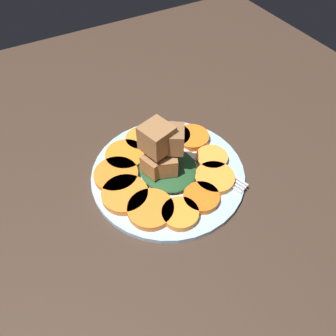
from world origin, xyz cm
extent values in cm
cube|color=#38281E|center=(0.00, 0.00, 1.00)|extent=(120.00, 120.00, 2.00)
cylinder|color=#99B7D1|center=(0.00, 0.00, 2.50)|extent=(27.54, 27.54, 1.00)
cylinder|color=white|center=(0.00, 0.00, 2.55)|extent=(22.03, 22.03, 1.00)
cylinder|color=orange|center=(6.89, -5.15, 3.68)|extent=(6.42, 6.42, 1.16)
cylinder|color=orange|center=(9.16, 0.70, 3.68)|extent=(6.24, 6.24, 1.16)
cylinder|color=orange|center=(6.88, 5.23, 3.68)|extent=(7.39, 7.39, 1.16)
cylinder|color=orange|center=(3.38, 8.56, 3.68)|extent=(7.81, 7.81, 1.16)
cylinder|color=orange|center=(-1.22, 8.95, 3.68)|extent=(7.85, 7.85, 1.16)
cylinder|color=orange|center=(-5.97, 6.54, 3.68)|extent=(7.62, 7.62, 1.16)
cylinder|color=orange|center=(-9.03, 2.80, 3.68)|extent=(6.02, 6.02, 1.16)
cylinder|color=orange|center=(-8.04, -1.86, 3.68)|extent=(6.07, 6.07, 1.16)
cylinder|color=orange|center=(-5.66, -6.19, 3.68)|extent=(6.95, 6.95, 1.16)
cylinder|color=orange|center=(-1.49, -8.39, 3.68)|extent=(5.85, 5.85, 1.16)
cylinder|color=orange|center=(4.86, -8.12, 3.68)|extent=(6.56, 6.56, 1.16)
ellipsoid|color=#1E4723|center=(0.00, 0.00, 3.99)|extent=(11.21, 10.09, 1.79)
cube|color=olive|center=(-0.85, 0.90, 6.69)|extent=(4.63, 4.63, 3.60)
cube|color=olive|center=(0.20, 2.61, 6.64)|extent=(4.40, 4.40, 3.51)
cube|color=brown|center=(-0.11, -0.67, 10.93)|extent=(5.54, 5.54, 4.03)
cube|color=olive|center=(0.65, 1.71, 11.73)|extent=(5.66, 5.66, 4.56)
cube|color=silver|center=(1.82, -5.38, 3.30)|extent=(12.00, 5.10, 0.40)
cube|color=silver|center=(-4.70, -7.66, 3.30)|extent=(2.17, 2.67, 0.40)
cube|color=silver|center=(-7.37, -9.65, 3.30)|extent=(4.68, 1.89, 0.40)
cube|color=silver|center=(-7.59, -9.02, 3.30)|extent=(4.68, 1.89, 0.40)
cube|color=silver|center=(-7.81, -8.39, 3.30)|extent=(4.68, 1.89, 0.40)
cube|color=silver|center=(-8.03, -7.76, 3.30)|extent=(4.68, 1.89, 0.40)
camera|label=1|loc=(-32.95, 18.39, 48.16)|focal=35.00mm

